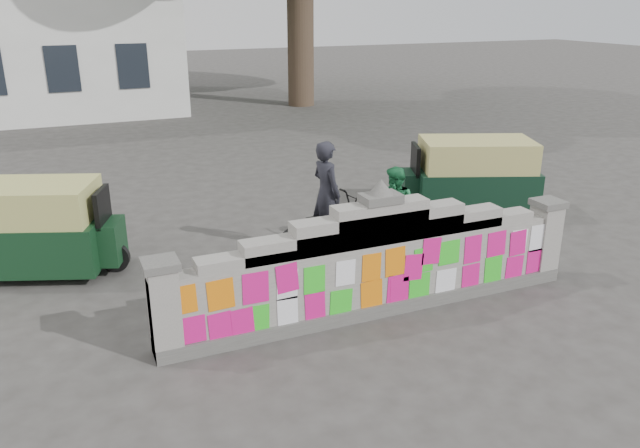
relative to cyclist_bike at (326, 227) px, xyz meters
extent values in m
plane|color=#383533|center=(-0.19, -2.25, -0.54)|extent=(100.00, 100.00, 0.00)
cube|color=#4C4C49|center=(-0.19, -2.25, -0.44)|extent=(6.40, 0.42, 0.20)
cube|color=gray|center=(-0.19, -2.25, 0.06)|extent=(6.40, 0.32, 1.00)
cube|color=gray|center=(-0.19, -2.25, 0.63)|extent=(5.20, 0.32, 0.14)
cube|color=gray|center=(-0.19, -2.25, 0.70)|extent=(4.00, 0.32, 0.28)
cube|color=gray|center=(-0.19, -2.25, 0.78)|extent=(2.60, 0.32, 0.44)
cube|color=gray|center=(-0.19, -2.25, 0.85)|extent=(1.40, 0.32, 0.58)
cube|color=#4C4C49|center=(-0.19, -2.25, 1.20)|extent=(0.55, 0.36, 0.12)
cone|color=#4C4C49|center=(-0.19, -2.25, 1.36)|extent=(0.36, 0.36, 0.22)
cube|color=gray|center=(-3.21, -2.25, 0.08)|extent=(0.36, 0.40, 1.24)
cube|color=#4C4C49|center=(-3.21, -2.25, 0.74)|extent=(0.44, 0.44, 0.10)
cube|color=gray|center=(2.83, -2.25, 0.08)|extent=(0.36, 0.40, 1.24)
cube|color=#4C4C49|center=(2.83, -2.25, 0.74)|extent=(0.44, 0.44, 0.10)
cylinder|color=#38281E|center=(5.81, 15.75, 2.46)|extent=(1.10, 1.10, 6.00)
imported|color=black|center=(0.00, 0.00, 0.00)|extent=(2.14, 1.09, 1.07)
imported|color=black|center=(0.00, 0.00, 0.37)|extent=(0.55, 0.73, 1.82)
imported|color=#207843|center=(1.23, -0.25, 0.23)|extent=(0.68, 0.82, 1.54)
cube|color=black|center=(-4.78, 1.24, 0.01)|extent=(2.68, 2.04, 0.79)
cube|color=tan|center=(-4.78, 1.24, 0.70)|extent=(2.47, 1.93, 0.59)
cube|color=black|center=(-3.62, 0.80, 0.01)|extent=(0.71, 0.82, 0.69)
cube|color=black|center=(-3.62, 0.80, 0.60)|extent=(0.32, 0.68, 0.59)
cylinder|color=black|center=(-3.53, 0.77, -0.29)|extent=(0.51, 0.29, 0.50)
cube|color=black|center=(3.82, 0.90, 0.03)|extent=(2.77, 2.14, 0.82)
cube|color=tan|center=(3.82, 0.90, 0.74)|extent=(2.56, 2.02, 0.61)
cube|color=black|center=(2.63, 1.38, 0.03)|extent=(0.74, 0.85, 0.72)
cube|color=black|center=(2.63, 1.38, 0.64)|extent=(0.34, 0.69, 0.61)
cylinder|color=black|center=(2.53, 1.41, -0.28)|extent=(0.52, 0.30, 0.51)
cylinder|color=black|center=(4.88, 1.09, -0.28)|extent=(0.52, 0.30, 0.51)
cylinder|color=black|center=(4.46, 0.04, -0.28)|extent=(0.52, 0.30, 0.51)
camera|label=1|loc=(-4.18, -9.39, 3.77)|focal=35.00mm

